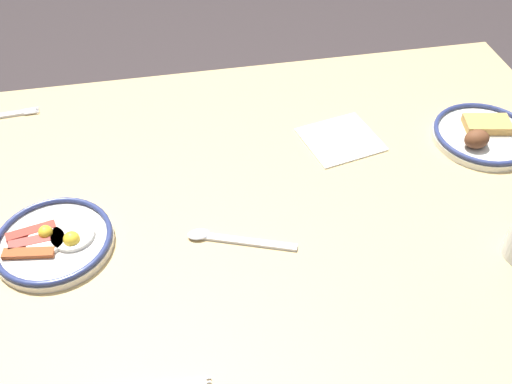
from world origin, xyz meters
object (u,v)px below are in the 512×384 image
Objects in this scene: plate_center_pancakes at (483,135)px; paper_napkin at (341,139)px; tea_spoon at (226,239)px; plate_near_main at (54,241)px.

plate_center_pancakes reaches higher than paper_napkin.
plate_center_pancakes is 1.41× the size of paper_napkin.
plate_near_main is at bearing -8.33° from tea_spoon.
plate_center_pancakes is 1.13× the size of tea_spoon.
plate_center_pancakes is 0.60m from tea_spoon.
tea_spoon is at bearing 171.67° from plate_near_main.
paper_napkin is (-0.58, -0.19, -0.01)m from plate_near_main.
plate_near_main is 0.61m from paper_napkin.
plate_near_main reaches higher than tea_spoon.
plate_near_main reaches higher than paper_napkin.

